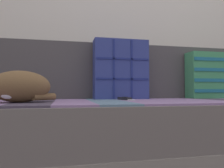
{
  "coord_description": "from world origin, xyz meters",
  "views": [
    {
      "loc": [
        -0.55,
        -1.23,
        0.49
      ],
      "look_at": [
        -0.28,
        0.03,
        0.53
      ],
      "focal_mm": 35.0,
      "sensor_mm": 36.0,
      "label": 1
    }
  ],
  "objects_px": {
    "couch": "(151,134)",
    "game_remote_far": "(125,99)",
    "throw_pillow_striped": "(214,76)",
    "sleeping_cat": "(17,87)",
    "throw_pillow_quilted": "(121,70)"
  },
  "relations": [
    {
      "from": "couch",
      "to": "throw_pillow_quilted",
      "type": "distance_m",
      "value": 0.51
    },
    {
      "from": "throw_pillow_quilted",
      "to": "sleeping_cat",
      "type": "xyz_separation_m",
      "value": [
        -0.64,
        -0.37,
        -0.14
      ]
    },
    {
      "from": "couch",
      "to": "throw_pillow_striped",
      "type": "bearing_deg",
      "value": 19.44
    },
    {
      "from": "throw_pillow_quilted",
      "to": "sleeping_cat",
      "type": "height_order",
      "value": "throw_pillow_quilted"
    },
    {
      "from": "throw_pillow_quilted",
      "to": "game_remote_far",
      "type": "relative_size",
      "value": 2.23
    },
    {
      "from": "throw_pillow_striped",
      "to": "sleeping_cat",
      "type": "height_order",
      "value": "throw_pillow_striped"
    },
    {
      "from": "throw_pillow_striped",
      "to": "sleeping_cat",
      "type": "distance_m",
      "value": 1.49
    },
    {
      "from": "sleeping_cat",
      "to": "throw_pillow_quilted",
      "type": "bearing_deg",
      "value": 29.96
    },
    {
      "from": "couch",
      "to": "sleeping_cat",
      "type": "relative_size",
      "value": 6.1
    },
    {
      "from": "couch",
      "to": "throw_pillow_quilted",
      "type": "relative_size",
      "value": 4.96
    },
    {
      "from": "throw_pillow_striped",
      "to": "couch",
      "type": "bearing_deg",
      "value": -160.56
    },
    {
      "from": "throw_pillow_striped",
      "to": "game_remote_far",
      "type": "bearing_deg",
      "value": -167.71
    },
    {
      "from": "throw_pillow_quilted",
      "to": "game_remote_far",
      "type": "bearing_deg",
      "value": -95.25
    },
    {
      "from": "couch",
      "to": "game_remote_far",
      "type": "relative_size",
      "value": 11.08
    },
    {
      "from": "couch",
      "to": "game_remote_far",
      "type": "bearing_deg",
      "value": 161.97
    }
  ]
}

